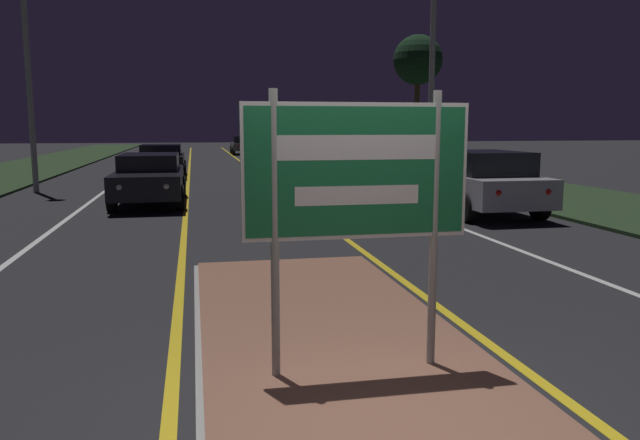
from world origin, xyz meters
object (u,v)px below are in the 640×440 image
Objects in this scene: car_approaching_0 at (150,177)px; car_approaching_1 at (161,160)px; highway_sign at (357,182)px; car_receding_3 at (244,145)px; car_receding_2 at (319,150)px; warning_sign at (428,142)px; car_receding_1 at (350,158)px; car_receding_0 at (479,181)px.

car_approaching_1 is (-0.12, 9.39, -0.00)m from car_approaching_0.
highway_sign is 0.53× the size of car_approaching_1.
car_receding_2 is at bearing -77.08° from car_receding_3.
highway_sign reaches higher than warning_sign.
car_receding_3 is (-3.06, 20.74, 0.00)m from car_receding_1.
car_receding_3 is 21.36m from car_approaching_1.
warning_sign is (4.04, 0.94, 0.63)m from car_receding_1.
car_receding_3 is (-3.05, 33.74, -0.06)m from car_receding_0.
warning_sign reaches higher than car_receding_2.
highway_sign reaches higher than car_approaching_1.
car_receding_0 is (5.55, 9.25, -0.88)m from highway_sign.
warning_sign is (12.20, 0.94, 0.64)m from car_approaching_1.
car_receding_0 is at bearing -84.83° from car_receding_3.
warning_sign is (4.04, 13.94, 0.57)m from car_receding_0.
car_receding_0 reaches higher than car_receding_3.
highway_sign is 25.09m from warning_sign.
car_receding_2 is 1.08× the size of car_approaching_1.
car_receding_0 is 20.20m from car_receding_2.
warning_sign is at bearing 67.53° from highway_sign.
car_receding_0 is at bearing -106.18° from warning_sign.
car_receding_1 is 20.96m from car_receding_3.
car_receding_0 reaches higher than car_approaching_0.
car_approaching_0 is at bearing -89.24° from car_approaching_1.
car_receding_2 is at bearing 89.85° from car_receding_0.
car_receding_0 is 33.87m from car_receding_3.
car_receding_1 is 12.37m from car_approaching_0.
car_receding_0 is 15.34m from car_approaching_1.
warning_sign is (9.59, 23.18, -0.31)m from highway_sign.
car_receding_2 reaches higher than car_approaching_1.
highway_sign is 13.12m from car_approaching_0.
car_receding_3 is at bearing 98.39° from car_receding_1.
car_receding_0 is 1.06× the size of car_receding_3.
car_approaching_1 is at bearing -179.98° from car_receding_1.
car_approaching_1 is at bearing -138.75° from car_receding_2.
car_receding_1 is (5.55, 22.25, -0.95)m from highway_sign.
warning_sign is (7.09, -19.80, 0.63)m from car_receding_3.
warning_sign is at bearing 73.82° from car_receding_0.
car_receding_2 reaches higher than car_receding_3.
car_receding_3 is 0.87× the size of car_approaching_0.
highway_sign is 43.06m from car_receding_3.
car_approaching_1 is at bearing 90.76° from car_approaching_0.
car_receding_2 reaches higher than car_receding_1.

